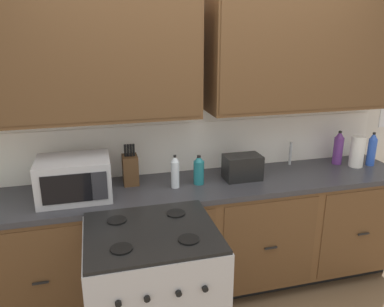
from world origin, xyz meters
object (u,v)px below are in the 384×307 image
Objects in this scene: stove_range at (154,299)px; toaster at (242,167)px; bottle_violet at (338,148)px; knife_block at (130,169)px; paper_towel_roll at (357,152)px; bottle_teal at (199,170)px; bottle_blue at (372,149)px; bottle_clear at (175,172)px; microwave at (74,178)px.

toaster reaches higher than stove_range.
knife_block is at bearing -179.93° from bottle_violet.
paper_towel_roll is at bearing 1.25° from toaster.
toaster is 0.35m from bottle_teal.
bottle_teal is 1.29m from bottle_violet.
bottle_blue is 1.72m from bottle_clear.
microwave reaches higher than stove_range.
microwave is 1.24m from toaster.
paper_towel_roll reaches higher than bottle_clear.
stove_range is 3.27× the size of bottle_violet.
toaster is at bearing 1.49° from microwave.
paper_towel_roll is 1.17× the size of bottle_teal.
paper_towel_roll is 0.15m from bottle_violet.
bottle_teal reaches higher than stove_range.
paper_towel_roll is (1.04, 0.02, 0.03)m from toaster.
paper_towel_roll is (2.27, 0.05, -0.01)m from microwave.
toaster is (1.24, 0.03, -0.04)m from microwave.
knife_block reaches higher than bottle_clear.
knife_block reaches higher than bottle_teal.
toaster is 1.26× the size of bottle_teal.
bottle_violet is (-0.11, 0.10, 0.01)m from paper_towel_roll.
toaster is at bearing -179.06° from bottle_blue.
bottle_clear is at bearing -0.02° from microwave.
bottle_teal is at bearing -178.86° from bottle_blue.
microwave reaches higher than bottle_clear.
bottle_clear is 1.11× the size of bottle_teal.
microwave is 0.42m from knife_block.
bottle_teal is 0.77× the size of bottle_violet.
bottle_violet is at bearing 138.01° from paper_towel_roll.
knife_block is at bearing 164.94° from bottle_teal.
paper_towel_roll is 0.91× the size of bottle_blue.
knife_block is at bearing 153.48° from bottle_clear.
toaster is at bearing -178.75° from paper_towel_roll.
stove_range is at bearing -161.77° from bottle_blue.
bottle_teal is (0.18, 0.02, -0.01)m from bottle_clear.
microwave is at bearing -178.51° from toaster.
knife_block is 1.07× the size of bottle_violet.
microwave is 1.55× the size of knife_block.
bottle_blue is at bearing 1.14° from bottle_teal.
knife_block reaches higher than bottle_violet.
microwave is 1.71× the size of toaster.
toaster is at bearing 3.45° from bottle_clear.
bottle_violet reaches higher than stove_range.
toaster is 0.90× the size of knife_block.
knife_block is at bearing 171.84° from toaster.
toaster is 0.97× the size of bottle_violet.
paper_towel_roll is at bearing 2.00° from bottle_clear.
microwave reaches higher than paper_towel_roll.
knife_block is 1.08× the size of bottle_blue.
toaster is 0.54m from bottle_clear.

